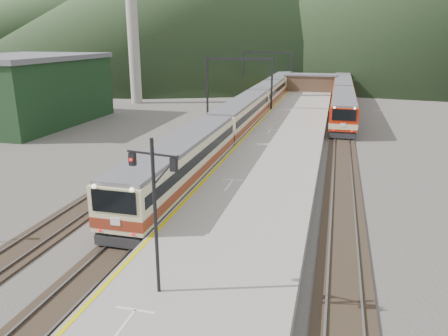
# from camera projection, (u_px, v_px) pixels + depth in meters

# --- Properties ---
(track_main) EXTENTS (2.60, 200.00, 0.23)m
(track_main) POSITION_uv_depth(u_px,v_px,m) (234.00, 138.00, 48.01)
(track_main) COLOR black
(track_main) RESTS_ON ground
(track_far) EXTENTS (2.60, 200.00, 0.23)m
(track_far) POSITION_uv_depth(u_px,v_px,m) (191.00, 136.00, 49.20)
(track_far) COLOR black
(track_far) RESTS_ON ground
(track_second) EXTENTS (2.60, 200.00, 0.23)m
(track_second) POSITION_uv_depth(u_px,v_px,m) (342.00, 145.00, 45.27)
(track_second) COLOR black
(track_second) RESTS_ON ground
(platform) EXTENTS (8.00, 100.00, 1.00)m
(platform) POSITION_uv_depth(u_px,v_px,m) (283.00, 142.00, 44.70)
(platform) COLOR gray
(platform) RESTS_ON ground
(gantry_near) EXTENTS (9.55, 0.25, 8.00)m
(gantry_near) POSITION_uv_depth(u_px,v_px,m) (239.00, 75.00, 60.98)
(gantry_near) COLOR black
(gantry_near) RESTS_ON ground
(gantry_far) EXTENTS (9.55, 0.25, 8.00)m
(gantry_far) POSITION_uv_depth(u_px,v_px,m) (267.00, 64.00, 84.15)
(gantry_far) COLOR black
(gantry_far) RESTS_ON ground
(warehouse) EXTENTS (14.50, 20.50, 8.60)m
(warehouse) POSITION_uv_depth(u_px,v_px,m) (23.00, 90.00, 55.29)
(warehouse) COLOR black
(warehouse) RESTS_ON ground
(smokestack) EXTENTS (1.80, 1.80, 30.00)m
(smokestack) POSITION_uv_depth(u_px,v_px,m) (132.00, 9.00, 69.28)
(smokestack) COLOR #9E998E
(smokestack) RESTS_ON ground
(station_shed) EXTENTS (9.40, 4.40, 3.10)m
(station_shed) POSITION_uv_depth(u_px,v_px,m) (310.00, 82.00, 81.16)
(station_shed) COLOR #4D3928
(station_shed) RESTS_ON platform
(hill_d) EXTENTS (200.00, 200.00, 55.00)m
(hill_d) POSITION_uv_depth(u_px,v_px,m) (112.00, 6.00, 253.90)
(hill_d) COLOR #2D4829
(hill_d) RESTS_ON ground
(main_train) EXTENTS (3.01, 82.53, 3.68)m
(main_train) POSITION_uv_depth(u_px,v_px,m) (258.00, 102.00, 60.60)
(main_train) COLOR beige
(main_train) RESTS_ON track_main
(second_train) EXTENTS (3.02, 61.98, 3.69)m
(second_train) POSITION_uv_depth(u_px,v_px,m) (343.00, 89.00, 75.22)
(second_train) COLOR #B41F09
(second_train) RESTS_ON track_second
(signal_mast) EXTENTS (2.18, 0.53, 6.35)m
(signal_mast) POSITION_uv_depth(u_px,v_px,m) (155.00, 201.00, 16.53)
(signal_mast) COLOR black
(signal_mast) RESTS_ON platform
(short_signal_b) EXTENTS (0.26, 0.23, 2.27)m
(short_signal_b) POSITION_uv_depth(u_px,v_px,m) (156.00, 157.00, 35.27)
(short_signal_b) COLOR black
(short_signal_b) RESTS_ON ground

